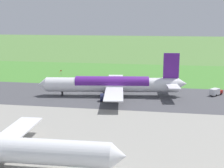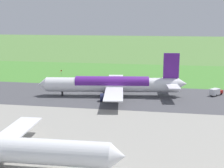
{
  "view_description": "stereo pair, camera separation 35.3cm",
  "coord_description": "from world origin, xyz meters",
  "views": [
    {
      "loc": [
        -33.34,
        110.85,
        27.96
      ],
      "look_at": [
        -14.3,
        0.0,
        4.5
      ],
      "focal_mm": 50.9,
      "sensor_mm": 36.0,
      "label": 1
    },
    {
      "loc": [
        -33.68,
        110.79,
        27.96
      ],
      "look_at": [
        -14.3,
        0.0,
        4.5
      ],
      "focal_mm": 50.9,
      "sensor_mm": 36.0,
      "label": 2
    }
  ],
  "objects": [
    {
      "name": "traffic_cone_orange",
      "position": [
        21.47,
        -46.0,
        0.28
      ],
      "size": [
        0.4,
        0.4,
        0.55
      ],
      "primitive_type": "cone",
      "color": "orange",
      "rests_on": "ground"
    },
    {
      "name": "grass_verge_foreground",
      "position": [
        0.0,
        -42.49,
        0.02
      ],
      "size": [
        600.0,
        80.0,
        0.04
      ],
      "primitive_type": "cube",
      "color": "#478534",
      "rests_on": "ground"
    },
    {
      "name": "runway_asphalt",
      "position": [
        0.0,
        0.0,
        0.03
      ],
      "size": [
        600.0,
        35.17,
        0.06
      ],
      "primitive_type": "cube",
      "color": "#47474C",
      "rests_on": "ground"
    },
    {
      "name": "service_truck_baggage",
      "position": [
        -51.69,
        -7.32,
        1.4
      ],
      "size": [
        5.39,
        5.93,
        2.65
      ],
      "color": "#B21914",
      "rests_on": "ground"
    },
    {
      "name": "ground_plane",
      "position": [
        0.0,
        0.0,
        0.0
      ],
      "size": [
        800.0,
        800.0,
        0.0
      ],
      "primitive_type": "plane",
      "color": "#547F3D"
    },
    {
      "name": "airliner_main",
      "position": [
        -14.67,
        -0.05,
        4.35
      ],
      "size": [
        54.08,
        44.41,
        15.88
      ],
      "color": "white",
      "rests_on": "ground"
    },
    {
      "name": "no_stopping_sign",
      "position": [
        18.16,
        -38.54,
        1.51
      ],
      "size": [
        0.6,
        0.1,
        2.53
      ],
      "color": "slate",
      "rests_on": "ground"
    }
  ]
}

